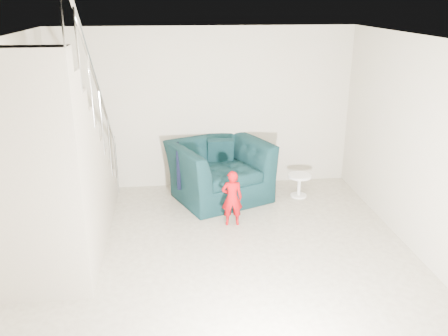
{
  "coord_description": "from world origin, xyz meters",
  "views": [
    {
      "loc": [
        -0.57,
        -5.05,
        3.14
      ],
      "look_at": [
        0.15,
        1.2,
        0.85
      ],
      "focal_mm": 38.0,
      "sensor_mm": 36.0,
      "label": 1
    }
  ],
  "objects_px": {
    "armchair": "(220,171)",
    "staircase": "(57,185)",
    "side_table": "(299,182)",
    "toddler": "(232,198)"
  },
  "relations": [
    {
      "from": "armchair",
      "to": "toddler",
      "type": "relative_size",
      "value": 1.75
    },
    {
      "from": "toddler",
      "to": "side_table",
      "type": "distance_m",
      "value": 1.53
    },
    {
      "from": "toddler",
      "to": "staircase",
      "type": "distance_m",
      "value": 2.39
    },
    {
      "from": "armchair",
      "to": "staircase",
      "type": "distance_m",
      "value": 2.73
    },
    {
      "from": "toddler",
      "to": "side_table",
      "type": "height_order",
      "value": "toddler"
    },
    {
      "from": "side_table",
      "to": "staircase",
      "type": "bearing_deg",
      "value": -157.31
    },
    {
      "from": "armchair",
      "to": "toddler",
      "type": "xyz_separation_m",
      "value": [
        0.07,
        -1.0,
        -0.06
      ]
    },
    {
      "from": "armchair",
      "to": "staircase",
      "type": "bearing_deg",
      "value": -167.03
    },
    {
      "from": "armchair",
      "to": "toddler",
      "type": "distance_m",
      "value": 1.0
    },
    {
      "from": "armchair",
      "to": "staircase",
      "type": "height_order",
      "value": "staircase"
    }
  ]
}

